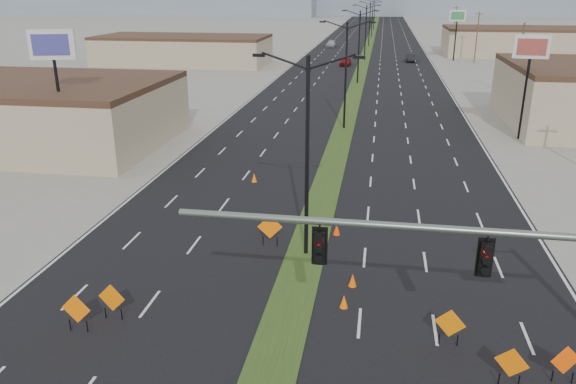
% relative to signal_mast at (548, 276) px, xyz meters
% --- Properties ---
extents(road_surface, '(25.00, 400.00, 0.02)m').
position_rel_signal_mast_xyz_m(road_surface, '(-8.56, 98.00, -4.79)').
color(road_surface, black).
rests_on(road_surface, ground).
extents(median_strip, '(2.00, 400.00, 0.04)m').
position_rel_signal_mast_xyz_m(median_strip, '(-8.56, 98.00, -4.79)').
color(median_strip, '#234017').
rests_on(median_strip, ground).
extents(building_sw_far, '(30.00, 14.00, 4.50)m').
position_rel_signal_mast_xyz_m(building_sw_far, '(-40.56, 83.00, -2.54)').
color(building_sw_far, tan).
rests_on(building_sw_far, ground).
extents(building_se_far, '(44.00, 16.00, 5.00)m').
position_rel_signal_mast_xyz_m(building_se_far, '(29.44, 108.00, -2.29)').
color(building_se_far, tan).
rests_on(building_se_far, ground).
extents(signal_mast, '(16.30, 0.60, 8.00)m').
position_rel_signal_mast_xyz_m(signal_mast, '(0.00, 0.00, 0.00)').
color(signal_mast, slate).
rests_on(signal_mast, ground).
extents(streetlight_0, '(5.15, 0.24, 10.02)m').
position_rel_signal_mast_xyz_m(streetlight_0, '(-8.56, 10.00, 0.63)').
color(streetlight_0, black).
rests_on(streetlight_0, ground).
extents(streetlight_1, '(5.15, 0.24, 10.02)m').
position_rel_signal_mast_xyz_m(streetlight_1, '(-8.56, 38.00, 0.63)').
color(streetlight_1, black).
rests_on(streetlight_1, ground).
extents(streetlight_2, '(5.15, 0.24, 10.02)m').
position_rel_signal_mast_xyz_m(streetlight_2, '(-8.56, 66.00, 0.63)').
color(streetlight_2, black).
rests_on(streetlight_2, ground).
extents(streetlight_3, '(5.15, 0.24, 10.02)m').
position_rel_signal_mast_xyz_m(streetlight_3, '(-8.56, 94.00, 0.63)').
color(streetlight_3, black).
rests_on(streetlight_3, ground).
extents(streetlight_4, '(5.15, 0.24, 10.02)m').
position_rel_signal_mast_xyz_m(streetlight_4, '(-8.56, 122.00, 0.63)').
color(streetlight_4, black).
rests_on(streetlight_4, ground).
extents(streetlight_5, '(5.15, 0.24, 10.02)m').
position_rel_signal_mast_xyz_m(streetlight_5, '(-8.56, 150.00, 0.63)').
color(streetlight_5, black).
rests_on(streetlight_5, ground).
extents(streetlight_6, '(5.15, 0.24, 10.02)m').
position_rel_signal_mast_xyz_m(streetlight_6, '(-8.56, 178.00, 0.63)').
color(streetlight_6, black).
rests_on(streetlight_6, ground).
extents(utility_pole_1, '(1.60, 0.20, 9.00)m').
position_rel_signal_mast_xyz_m(utility_pole_1, '(11.44, 58.00, -0.12)').
color(utility_pole_1, '#4C3823').
rests_on(utility_pole_1, ground).
extents(utility_pole_2, '(1.60, 0.20, 9.00)m').
position_rel_signal_mast_xyz_m(utility_pole_2, '(11.44, 93.00, -0.12)').
color(utility_pole_2, '#4C3823').
rests_on(utility_pole_2, ground).
extents(utility_pole_3, '(1.60, 0.20, 9.00)m').
position_rel_signal_mast_xyz_m(utility_pole_3, '(11.44, 128.00, -0.12)').
color(utility_pole_3, '#4C3823').
rests_on(utility_pole_3, ground).
extents(car_left, '(1.98, 4.30, 1.43)m').
position_rel_signal_mast_xyz_m(car_left, '(-11.59, 85.50, -4.08)').
color(car_left, maroon).
rests_on(car_left, ground).
extents(car_mid, '(1.59, 4.46, 1.46)m').
position_rel_signal_mast_xyz_m(car_mid, '(-0.00, 93.01, -4.06)').
color(car_mid, black).
rests_on(car_mid, ground).
extents(car_far, '(2.06, 4.89, 1.41)m').
position_rel_signal_mast_xyz_m(car_far, '(-17.17, 118.67, -4.09)').
color(car_far, '#A8AEB2').
rests_on(car_far, ground).
extents(construction_sign_0, '(1.21, 0.21, 1.62)m').
position_rel_signal_mast_xyz_m(construction_sign_0, '(-15.56, 2.67, -3.84)').
color(construction_sign_0, '#DA6904').
rests_on(construction_sign_0, ground).
extents(construction_sign_1, '(1.25, 0.14, 1.66)m').
position_rel_signal_mast_xyz_m(construction_sign_1, '(-16.53, 1.62, -3.81)').
color(construction_sign_1, '#F36505').
rests_on(construction_sign_1, ground).
extents(construction_sign_2, '(1.30, 0.22, 1.74)m').
position_rel_signal_mast_xyz_m(construction_sign_2, '(-10.56, 10.63, -3.77)').
color(construction_sign_2, '#F26605').
rests_on(construction_sign_2, ground).
extents(construction_sign_3, '(1.13, 0.34, 1.54)m').
position_rel_signal_mast_xyz_m(construction_sign_3, '(-2.15, 3.07, -3.89)').
color(construction_sign_3, orange).
rests_on(construction_sign_3, ground).
extents(construction_sign_4, '(1.07, 0.43, 1.50)m').
position_rel_signal_mast_xyz_m(construction_sign_4, '(-0.34, 1.00, -3.91)').
color(construction_sign_4, '#E46204').
rests_on(construction_sign_4, ground).
extents(construction_sign_5, '(1.07, 0.40, 1.48)m').
position_rel_signal_mast_xyz_m(construction_sign_5, '(1.51, 1.46, -3.92)').
color(construction_sign_5, '#FF4D05').
rests_on(construction_sign_5, ground).
extents(cone_0, '(0.39, 0.39, 0.60)m').
position_rel_signal_mast_xyz_m(cone_0, '(-6.27, 5.10, -4.49)').
color(cone_0, '#FA6505').
rests_on(cone_0, ground).
extents(cone_1, '(0.49, 0.49, 0.64)m').
position_rel_signal_mast_xyz_m(cone_1, '(-6.01, 6.99, -4.47)').
color(cone_1, '#FF5D05').
rests_on(cone_1, ground).
extents(cone_2, '(0.53, 0.53, 0.67)m').
position_rel_signal_mast_xyz_m(cone_2, '(-7.19, 12.59, -4.46)').
color(cone_2, '#FF3F05').
rests_on(cone_2, ground).
extents(cone_3, '(0.39, 0.39, 0.64)m').
position_rel_signal_mast_xyz_m(cone_3, '(-13.66, 20.65, -4.47)').
color(cone_3, orange).
rests_on(cone_3, ground).
extents(pole_sign_west, '(3.22, 1.35, 10.03)m').
position_rel_signal_mast_xyz_m(pole_sign_west, '(-29.39, 23.38, 3.43)').
color(pole_sign_west, black).
rests_on(pole_sign_west, ground).
extents(pole_sign_east_near, '(3.00, 0.67, 9.13)m').
position_rel_signal_mast_xyz_m(pole_sign_east_near, '(7.40, 36.44, 2.63)').
color(pole_sign_east_near, black).
rests_on(pole_sign_east_near, ground).
extents(pole_sign_east_far, '(2.99, 0.52, 9.13)m').
position_rel_signal_mast_xyz_m(pole_sign_east_far, '(8.09, 96.04, 2.64)').
color(pole_sign_east_far, black).
rests_on(pole_sign_east_far, ground).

